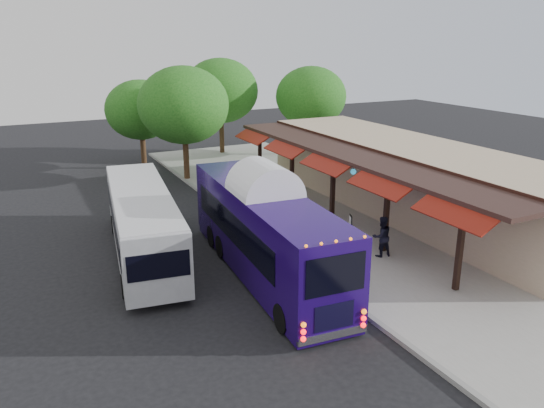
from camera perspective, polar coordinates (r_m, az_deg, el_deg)
ground at (r=20.72m, az=3.59°, el=-7.36°), size 90.00×90.00×0.00m
sidewalk at (r=26.35m, az=8.64°, el=-1.81°), size 10.00×40.00×0.15m
curb at (r=23.97m, az=-1.12°, el=-3.59°), size 0.20×40.00×0.16m
station_shelter at (r=27.87m, az=14.52°, el=2.70°), size 8.15×20.00×3.60m
coach_bus at (r=19.84m, az=-0.78°, el=-2.61°), size 3.11×11.05×3.49m
city_bus at (r=22.30m, az=-13.76°, el=-1.77°), size 3.62×10.52×2.77m
ped_a at (r=19.84m, az=6.51°, el=-5.09°), size 0.82×0.68×1.92m
ped_b at (r=21.93m, az=11.71°, el=-3.44°), size 0.89×0.73×1.69m
ped_c at (r=23.54m, az=3.68°, el=-1.44°), size 1.17×0.86×1.84m
ped_d at (r=28.29m, az=-1.24°, el=1.67°), size 1.15×0.75×1.67m
sign_board at (r=23.70m, az=8.44°, el=-1.99°), size 0.22×0.46×1.06m
tree_left at (r=33.28m, az=-9.49°, el=10.44°), size 5.56×5.56×7.12m
tree_mid at (r=40.97m, az=-5.56°, el=12.02°), size 5.68×5.68×7.27m
tree_right at (r=40.27m, az=4.21°, el=11.44°), size 5.25×5.25×6.72m
tree_far at (r=37.36m, az=-13.97°, el=9.80°), size 4.71×4.71×6.04m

